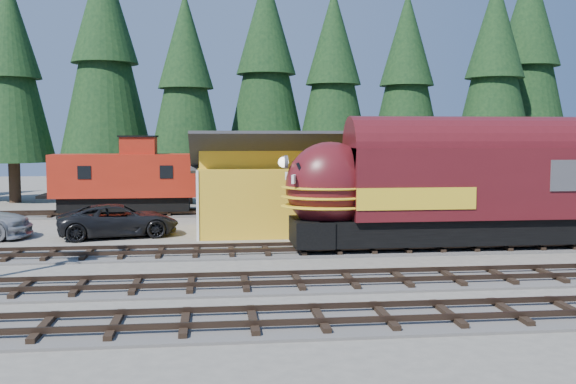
{
  "coord_description": "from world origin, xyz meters",
  "views": [
    {
      "loc": [
        -5.19,
        -23.25,
        5.03
      ],
      "look_at": [
        -2.05,
        4.0,
        2.63
      ],
      "focal_mm": 40.0,
      "sensor_mm": 36.0,
      "label": 1
    }
  ],
  "objects": [
    {
      "name": "conifer_backdrop",
      "position": [
        6.1,
        25.52,
        10.01
      ],
      "size": [
        79.77,
        21.54,
        17.31
      ],
      "color": "black",
      "rests_on": "ground"
    },
    {
      "name": "ground",
      "position": [
        0.0,
        0.0,
        0.0
      ],
      "size": [
        120.0,
        120.0,
        0.0
      ],
      "primitive_type": "plane",
      "color": "#6B665B",
      "rests_on": "ground"
    },
    {
      "name": "caboose",
      "position": [
        -10.74,
        18.0,
        2.34
      ],
      "size": [
        8.92,
        2.59,
        4.64
      ],
      "color": "black",
      "rests_on": "ground"
    },
    {
      "name": "track_spur",
      "position": [
        -10.0,
        18.0,
        0.06
      ],
      "size": [
        32.0,
        3.2,
        0.33
      ],
      "color": "#4C4947",
      "rests_on": "ground"
    },
    {
      "name": "pickup_truck_a",
      "position": [
        -9.97,
        9.32,
        0.82
      ],
      "size": [
        6.36,
        3.95,
        1.64
      ],
      "primitive_type": "imported",
      "rotation": [
        0.0,
        0.0,
        1.79
      ],
      "color": "black",
      "rests_on": "ground"
    },
    {
      "name": "depot",
      "position": [
        -0.0,
        10.5,
        2.96
      ],
      "size": [
        12.8,
        7.0,
        5.3
      ],
      "color": "gold",
      "rests_on": "ground"
    },
    {
      "name": "locomotive",
      "position": [
        5.56,
        4.0,
        2.6
      ],
      "size": [
        16.4,
        3.26,
        4.46
      ],
      "color": "black",
      "rests_on": "ground"
    },
    {
      "name": "track_siding",
      "position": [
        10.0,
        4.0,
        0.06
      ],
      "size": [
        68.0,
        3.2,
        0.33
      ],
      "color": "#4C4947",
      "rests_on": "ground"
    }
  ]
}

